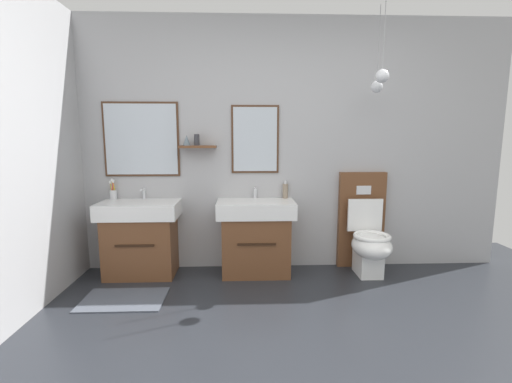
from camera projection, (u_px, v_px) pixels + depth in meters
wall_back at (288, 146)px, 3.64m from camera, size 4.42×0.66×2.53m
bath_mat at (124, 300)px, 2.96m from camera, size 0.68×0.44×0.01m
vanity_sink_left at (141, 237)px, 3.48m from camera, size 0.76×0.45×0.74m
tap_on_left_sink at (143, 192)px, 3.57m from camera, size 0.03×0.13×0.11m
vanity_sink_right at (256, 235)px, 3.52m from camera, size 0.76×0.45×0.74m
tap_on_right_sink at (255, 191)px, 3.61m from camera, size 0.03×0.13×0.11m
toilet at (366, 236)px, 3.55m from camera, size 0.48×0.62×1.00m
toothbrush_cup at (113, 193)px, 3.55m from camera, size 0.07×0.07×0.21m
soap_dispenser at (285, 191)px, 3.62m from camera, size 0.06×0.06×0.18m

